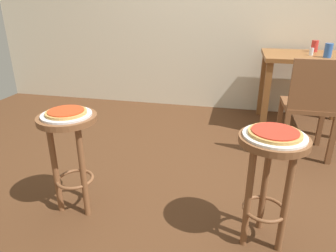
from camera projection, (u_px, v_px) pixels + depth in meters
ground_plane at (213, 172)px, 2.40m from camera, size 6.00×6.00×0.00m
stool_foreground at (270, 168)px, 1.54m from camera, size 0.34×0.34×0.63m
serving_plate_foreground at (275, 136)px, 1.47m from camera, size 0.31×0.31×0.01m
pizza_foreground at (275, 133)px, 1.47m from camera, size 0.26×0.26×0.02m
stool_middle at (70, 143)px, 1.82m from camera, size 0.34×0.34×0.63m
serving_plate_middle at (66, 115)px, 1.75m from camera, size 0.29×0.29×0.01m
pizza_middle at (66, 112)px, 1.74m from camera, size 0.23×0.23×0.02m
dining_table at (309, 68)px, 3.05m from camera, size 0.91×0.70×0.76m
cup_near_edge at (328, 50)px, 2.80m from camera, size 0.07×0.07×0.13m
cup_far_edge at (315, 46)px, 3.13m from camera, size 0.07×0.07×0.12m
condiment_shaker at (311, 52)px, 2.93m from camera, size 0.04×0.04×0.07m
wooden_chair at (311, 104)px, 2.48m from camera, size 0.41×0.41×0.85m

